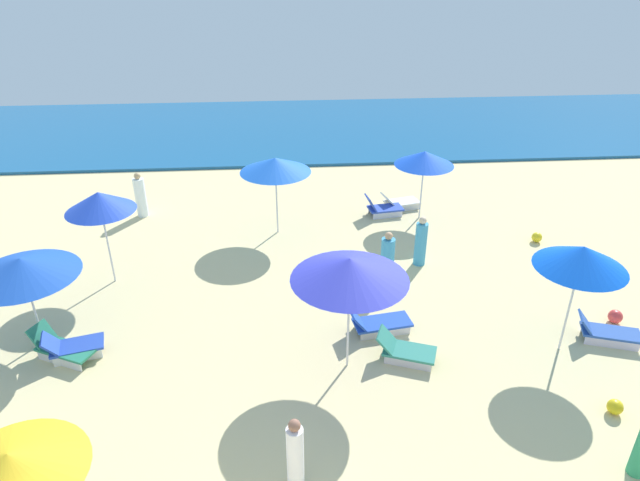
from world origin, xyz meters
TOP-DOWN VIEW (x-y plane):
  - ocean at (0.00, 24.42)m, footprint 60.00×11.17m
  - umbrella_0 at (3.72, 6.05)m, footprint 2.48×2.48m
  - lounge_chair_0_0 at (4.62, 7.23)m, footprint 1.60×0.84m
  - lounge_chair_0_1 at (5.05, 6.16)m, footprint 1.45×1.04m
  - umbrella_1 at (7.14, 13.51)m, footprint 1.98×1.98m
  - lounge_chair_1_0 at (5.89, 13.81)m, footprint 1.37×0.81m
  - lounge_chair_1_1 at (6.60, 14.34)m, footprint 1.47×0.95m
  - umbrella_2 at (2.23, 12.79)m, footprint 2.24×2.24m
  - umbrella_3 at (-2.37, 10.09)m, footprint 1.82×1.82m
  - umbrella_4 at (-3.39, 7.41)m, footprint 2.45×2.45m
  - lounge_chair_4_0 at (-2.49, 6.85)m, footprint 1.38×0.90m
  - lounge_chair_4_1 at (-2.72, 6.81)m, footprint 1.57×1.13m
  - umbrella_6 at (-1.35, 1.81)m, footprint 1.99×1.99m
  - umbrella_8 at (8.75, 6.25)m, footprint 1.97×1.97m
  - lounge_chair_8_0 at (9.96, 6.45)m, footprint 1.53×0.98m
  - beachgoer_0 at (2.45, 2.95)m, footprint 0.34×0.34m
  - beachgoer_1 at (-2.45, 14.41)m, footprint 0.53×0.53m
  - beachgoer_3 at (5.21, 9.36)m, footprint 0.49×0.49m
  - beachgoer_5 at (6.39, 10.38)m, footprint 0.39×0.39m
  - beach_ball_0 at (10.45, 11.47)m, footprint 0.32×0.32m
  - beach_ball_1 at (8.92, 4.20)m, footprint 0.32×0.32m
  - beach_ball_2 at (10.59, 7.14)m, footprint 0.35×0.35m

SIDE VIEW (x-z plane):
  - ocean at x=0.00m, z-range 0.00..0.12m
  - beach_ball_1 at x=8.92m, z-range 0.00..0.32m
  - beach_ball_0 at x=10.45m, z-range 0.00..0.32m
  - beach_ball_2 at x=10.59m, z-range 0.00..0.35m
  - lounge_chair_1_1 at x=6.60m, z-range -0.06..0.53m
  - lounge_chair_0_0 at x=4.62m, z-range -0.09..0.58m
  - lounge_chair_8_0 at x=9.96m, z-range -0.07..0.57m
  - lounge_chair_0_1 at x=5.05m, z-range -0.08..0.58m
  - lounge_chair_4_1 at x=-2.72m, z-range -0.11..0.64m
  - lounge_chair_4_0 at x=-2.49m, z-range -0.06..0.60m
  - lounge_chair_1_0 at x=5.89m, z-range -0.11..0.66m
  - beachgoer_5 at x=6.39m, z-range -0.06..1.49m
  - beachgoer_1 at x=-2.45m, z-range -0.06..1.53m
  - beachgoer_0 at x=2.45m, z-range -0.04..1.52m
  - beachgoer_3 at x=5.21m, z-range -0.06..1.55m
  - umbrella_4 at x=-3.39m, z-range 0.93..3.23m
  - umbrella_1 at x=7.14m, z-range 0.96..3.37m
  - umbrella_6 at x=-1.35m, z-range 1.03..3.48m
  - umbrella_2 at x=2.23m, z-range 1.05..3.62m
  - umbrella_3 at x=-2.37m, z-range 1.09..3.80m
  - umbrella_8 at x=8.75m, z-range 1.10..3.82m
  - umbrella_0 at x=3.72m, z-range 1.13..3.90m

